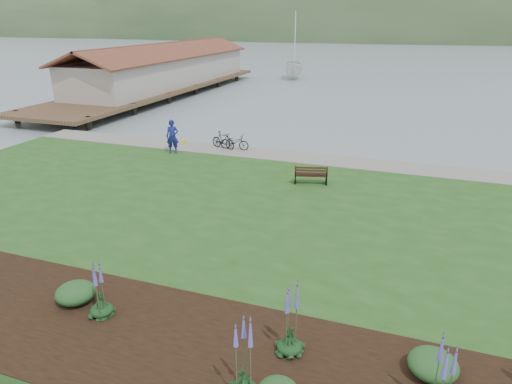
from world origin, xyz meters
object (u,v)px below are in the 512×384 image
at_px(park_bench, 311,175).
at_px(bicycle_a, 235,142).
at_px(sailboat, 294,79).
at_px(person, 172,134).

height_order(park_bench, bicycle_a, park_bench).
bearing_deg(sailboat, person, -101.07).
distance_m(park_bench, bicycle_a, 7.30).
xyz_separation_m(bicycle_a, sailboat, (-6.42, 37.44, -0.88)).
distance_m(park_bench, sailboat, 43.63).
height_order(person, sailboat, sailboat).
relative_size(bicycle_a, sailboat, 0.07).
relative_size(person, sailboat, 0.08).
relative_size(person, bicycle_a, 1.28).
bearing_deg(bicycle_a, person, 120.15).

